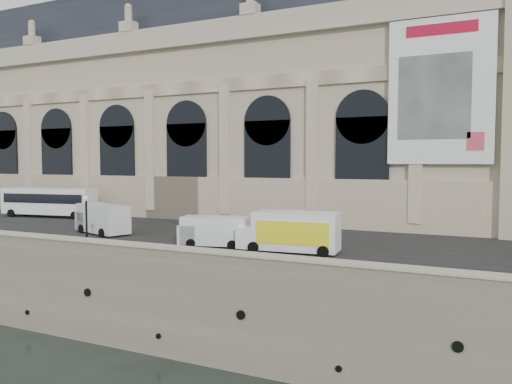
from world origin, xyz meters
TOP-DOWN VIEW (x-y plane):
  - ground at (0.00, 0.00)m, footprint 260.00×260.00m
  - quay at (0.00, 35.00)m, footprint 160.00×70.00m
  - street at (0.00, 14.00)m, footprint 160.00×24.00m
  - parapet at (0.00, 0.60)m, footprint 160.00×1.40m
  - museum at (-5.98, 30.86)m, footprint 69.00×18.70m
  - bus_left at (-20.60, 17.29)m, footprint 12.17×4.29m
  - van_b at (-5.43, 9.49)m, footprint 6.61×4.21m
  - van_c at (7.35, 7.81)m, footprint 5.70×3.22m
  - box_truck at (13.95, 8.18)m, footprint 7.69×3.22m
  - lamp_right at (-0.55, 2.63)m, footprint 0.42×0.42m

SIDE VIEW (x-z plane):
  - ground at x=0.00m, z-range 0.00..0.00m
  - quay at x=0.00m, z-range 0.00..6.00m
  - street at x=0.00m, z-range 6.00..6.06m
  - parapet at x=0.00m, z-range 6.01..7.22m
  - van_c at x=7.35m, z-range 6.03..8.42m
  - van_b at x=-5.43m, z-range 6.03..8.79m
  - box_truck at x=13.95m, z-range 6.01..9.03m
  - bus_left at x=-20.60m, z-range 6.21..9.73m
  - lamp_right at x=-0.55m, z-range 5.99..10.13m
  - museum at x=-5.98m, z-range 5.17..34.27m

